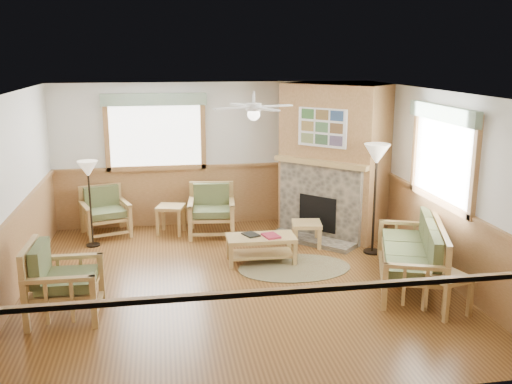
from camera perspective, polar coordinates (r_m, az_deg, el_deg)
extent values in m
cube|color=brown|center=(8.36, -1.93, -8.96)|extent=(6.00, 6.00, 0.01)
cube|color=white|center=(7.73, -2.10, 9.88)|extent=(6.00, 6.00, 0.01)
cube|color=silver|center=(10.85, -4.11, 3.79)|extent=(6.00, 0.02, 2.70)
cube|color=silver|center=(5.11, 2.48, -7.76)|extent=(6.00, 0.02, 2.70)
cube|color=silver|center=(8.12, -23.50, -0.73)|extent=(0.02, 6.00, 2.70)
cube|color=silver|center=(8.83, 17.68, 0.86)|extent=(0.02, 6.00, 2.70)
cylinder|color=brown|center=(8.86, 3.87, -7.57)|extent=(2.29, 2.29, 0.01)
cube|color=maroon|center=(8.91, 1.51, -4.31)|extent=(0.29, 0.34, 0.03)
cube|color=black|center=(8.98, -0.52, -4.20)|extent=(0.29, 0.33, 0.03)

